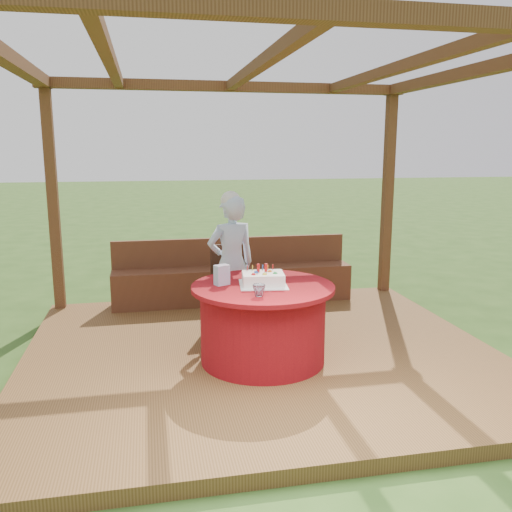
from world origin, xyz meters
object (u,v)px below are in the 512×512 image
(bench, at_px, (233,281))
(table, at_px, (263,322))
(gift_bag, at_px, (222,275))
(elderly_woman, at_px, (231,262))
(chair, at_px, (233,281))
(birthday_cake, at_px, (263,279))
(drinking_glass, at_px, (259,290))

(bench, bearing_deg, table, -91.22)
(gift_bag, bearing_deg, elderly_woman, 50.73)
(chair, height_order, birthday_cake, birthday_cake)
(chair, relative_size, elderly_woman, 0.59)
(chair, xyz_separation_m, gift_bag, (-0.26, -1.02, 0.31))
(table, height_order, elderly_woman, elderly_woman)
(elderly_woman, bearing_deg, gift_bag, -104.42)
(bench, height_order, gift_bag, gift_bag)
(chair, bearing_deg, elderly_woman, -104.71)
(elderly_woman, height_order, gift_bag, elderly_woman)
(elderly_woman, relative_size, drinking_glass, 13.93)
(birthday_cake, xyz_separation_m, drinking_glass, (-0.11, -0.36, -0.01))
(gift_bag, distance_m, drinking_glass, 0.51)
(elderly_woman, bearing_deg, drinking_glass, -88.49)
(birthday_cake, bearing_deg, chair, 95.27)
(birthday_cake, xyz_separation_m, gift_bag, (-0.36, 0.07, 0.03))
(bench, height_order, table, bench)
(bench, bearing_deg, gift_bag, -101.93)
(bench, bearing_deg, drinking_glass, -93.71)
(elderly_woman, bearing_deg, birthday_cake, -80.91)
(chair, xyz_separation_m, birthday_cake, (0.10, -1.09, 0.28))
(chair, xyz_separation_m, drinking_glass, (-0.01, -1.46, 0.27))
(elderly_woman, xyz_separation_m, birthday_cake, (0.15, -0.92, 0.03))
(chair, bearing_deg, birthday_cake, -84.73)
(gift_bag, bearing_deg, chair, 50.68)
(bench, distance_m, drinking_glass, 2.40)
(bench, xyz_separation_m, birthday_cake, (-0.04, -1.98, 0.51))
(elderly_woman, xyz_separation_m, gift_bag, (-0.22, -0.84, 0.06))
(table, bearing_deg, elderly_woman, 98.79)
(bench, distance_m, table, 1.99)
(bench, height_order, drinking_glass, drinking_glass)
(bench, relative_size, elderly_woman, 2.01)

